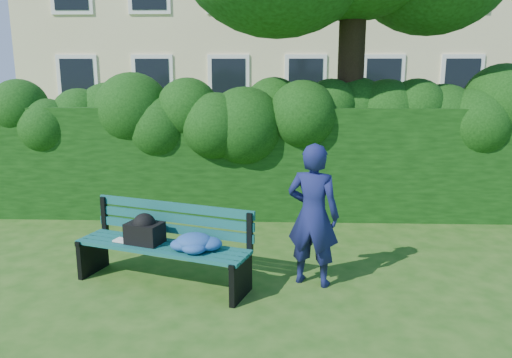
{
  "coord_description": "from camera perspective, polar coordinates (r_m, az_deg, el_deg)",
  "views": [
    {
      "loc": [
        0.24,
        -5.9,
        2.41
      ],
      "look_at": [
        0.0,
        0.6,
        0.95
      ],
      "focal_mm": 35.0,
      "sensor_mm": 36.0,
      "label": 1
    }
  ],
  "objects": [
    {
      "name": "ground",
      "position": [
        6.38,
        -0.2,
        -9.55
      ],
      "size": [
        80.0,
        80.0,
        0.0
      ],
      "primitive_type": "plane",
      "color": "#245615",
      "rests_on": "ground"
    },
    {
      "name": "man_reading",
      "position": [
        5.58,
        6.53,
        -4.13
      ],
      "size": [
        0.69,
        0.57,
        1.62
      ],
      "primitive_type": "imported",
      "rotation": [
        0.0,
        0.0,
        2.79
      ],
      "color": "navy",
      "rests_on": "ground"
    },
    {
      "name": "park_bench",
      "position": [
        5.71,
        -9.99,
        -7.09
      ],
      "size": [
        2.08,
        1.18,
        0.89
      ],
      "rotation": [
        0.0,
        0.0,
        -0.33
      ],
      "color": "#0F4E4C",
      "rests_on": "ground"
    },
    {
      "name": "hedge",
      "position": [
        8.24,
        0.41,
        2.09
      ],
      "size": [
        10.0,
        1.0,
        1.8
      ],
      "color": "black",
      "rests_on": "ground"
    }
  ]
}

